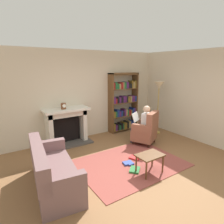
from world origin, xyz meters
name	(u,v)px	position (x,y,z in m)	size (l,w,h in m)	color
ground	(138,169)	(0.00, 0.00, 0.00)	(14.00, 14.00, 0.00)	brown
back_wall	(86,95)	(0.00, 2.55, 1.35)	(5.60, 0.10, 2.70)	beige
side_wall_right	(175,93)	(2.65, 1.25, 1.35)	(0.10, 5.20, 2.70)	beige
area_rug	(130,163)	(0.00, 0.30, 0.01)	(2.40, 1.80, 0.01)	brown
fireplace	(66,125)	(-0.77, 2.30, 0.56)	(1.32, 0.64, 1.06)	#4C4742
mantel_clock	(63,106)	(-0.85, 2.20, 1.14)	(0.14, 0.14, 0.17)	brown
bookshelf	(123,103)	(1.31, 2.33, 0.97)	(1.06, 0.32, 2.01)	brown
armchair_reading	(146,130)	(1.14, 0.97, 0.42)	(0.85, 0.84, 0.97)	#331E14
seated_reader	(143,123)	(1.09, 1.07, 0.62)	(0.52, 0.60, 1.14)	silver
sofa_floral	(52,172)	(-1.77, 0.40, 0.32)	(0.94, 1.78, 0.85)	#745657
side_table	(150,157)	(0.10, -0.25, 0.36)	(0.56, 0.39, 0.42)	brown
scattered_books	(132,164)	(0.01, 0.22, 0.03)	(0.66, 0.74, 0.04)	red
floor_lamp	(159,90)	(2.12, 1.48, 1.47)	(0.32, 0.32, 1.73)	#B7933F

